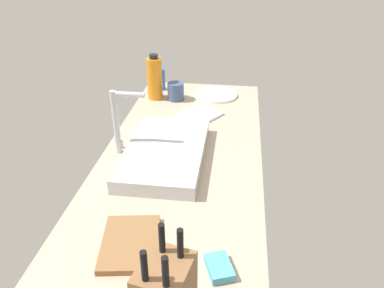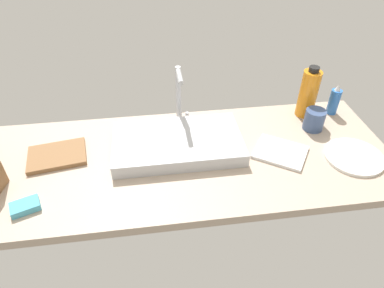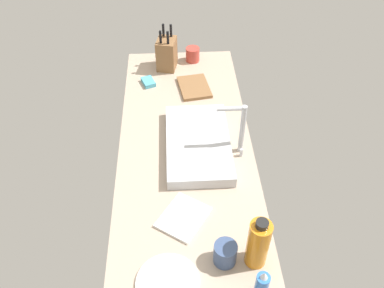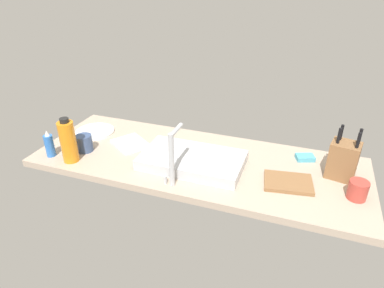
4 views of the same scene
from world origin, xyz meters
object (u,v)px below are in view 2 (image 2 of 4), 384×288
at_px(dinner_plate, 354,157).
at_px(water_bottle, 308,93).
at_px(cutting_board, 57,156).
at_px(dish_sponge, 25,206).
at_px(faucet, 179,92).
at_px(sink_basin, 178,143).
at_px(soap_bottle, 334,101).
at_px(dish_towel, 280,152).
at_px(coffee_mug, 314,120).

bearing_deg(dinner_plate, water_bottle, 103.19).
bearing_deg(cutting_board, dish_sponge, -102.94).
distance_m(faucet, cutting_board, 0.55).
relative_size(sink_basin, soap_bottle, 3.48).
bearing_deg(dish_sponge, sink_basin, 24.84).
relative_size(dish_towel, coffee_mug, 2.13).
bearing_deg(cutting_board, coffee_mug, 2.62).
bearing_deg(cutting_board, dish_towel, -6.20).
relative_size(soap_bottle, dish_towel, 0.75).
bearing_deg(water_bottle, dish_sponge, -159.82).
bearing_deg(water_bottle, coffee_mug, -92.91).
xyz_separation_m(sink_basin, dish_sponge, (-0.53, -0.24, -0.02)).
xyz_separation_m(faucet, cutting_board, (-0.50, -0.17, -0.14)).
relative_size(water_bottle, dish_sponge, 2.61).
relative_size(soap_bottle, water_bottle, 0.62).
distance_m(sink_basin, faucet, 0.22).
relative_size(faucet, coffee_mug, 2.88).
bearing_deg(water_bottle, sink_basin, -164.20).
relative_size(water_bottle, dish_towel, 1.22).
bearing_deg(faucet, water_bottle, -1.21).
bearing_deg(dinner_plate, soap_bottle, 79.91).
xyz_separation_m(dinner_plate, dish_towel, (-0.27, 0.06, 0.00)).
bearing_deg(dish_sponge, soap_bottle, 18.02).
relative_size(sink_basin, dish_towel, 2.61).
distance_m(coffee_mug, dish_sponge, 1.16).
relative_size(sink_basin, dish_sponge, 5.60).
height_order(faucet, coffee_mug, faucet).
bearing_deg(coffee_mug, dish_towel, -143.66).
bearing_deg(dish_towel, cutting_board, 173.80).
xyz_separation_m(soap_bottle, water_bottle, (-0.13, 0.01, 0.05)).
height_order(cutting_board, water_bottle, water_bottle).
relative_size(cutting_board, soap_bottle, 1.48).
xyz_separation_m(faucet, dish_sponge, (-0.56, -0.42, -0.14)).
bearing_deg(soap_bottle, faucet, 178.60).
height_order(faucet, dish_sponge, faucet).
height_order(cutting_board, dish_sponge, dish_sponge).
xyz_separation_m(water_bottle, coffee_mug, (-0.01, -0.11, -0.06)).
distance_m(dinner_plate, dish_sponge, 1.20).
bearing_deg(faucet, dish_towel, -35.77).
bearing_deg(soap_bottle, cutting_board, -172.66).
height_order(faucet, water_bottle, faucet).
height_order(cutting_board, dish_towel, cutting_board).
xyz_separation_m(sink_basin, faucet, (0.03, 0.18, 0.13)).
relative_size(faucet, dish_towel, 1.35).
distance_m(soap_bottle, water_bottle, 0.14).
relative_size(sink_basin, faucet, 1.94).
bearing_deg(cutting_board, faucet, 18.96).
relative_size(cutting_board, dish_towel, 1.12).
bearing_deg(sink_basin, dinner_plate, -12.56).
distance_m(soap_bottle, dinner_plate, 0.32).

